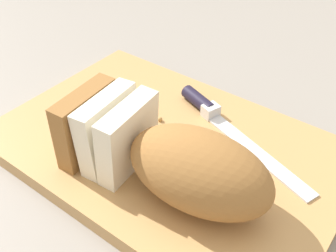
% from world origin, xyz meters
% --- Properties ---
extents(ground_plane, '(3.00, 3.00, 0.00)m').
position_xyz_m(ground_plane, '(0.00, 0.00, 0.00)').
color(ground_plane, gray).
extents(cutting_board, '(0.49, 0.33, 0.02)m').
position_xyz_m(cutting_board, '(0.00, 0.00, 0.01)').
color(cutting_board, tan).
rests_on(cutting_board, ground_plane).
extents(bread_loaf, '(0.27, 0.11, 0.10)m').
position_xyz_m(bread_loaf, '(-0.05, 0.06, 0.07)').
color(bread_loaf, '#996633').
rests_on(bread_loaf, cutting_board).
extents(bread_knife, '(0.25, 0.12, 0.02)m').
position_xyz_m(bread_knife, '(-0.03, -0.08, 0.03)').
color(bread_knife, silver).
rests_on(bread_knife, cutting_board).
extents(crumb_near_knife, '(0.01, 0.01, 0.01)m').
position_xyz_m(crumb_near_knife, '(0.04, -0.03, 0.03)').
color(crumb_near_knife, tan).
rests_on(crumb_near_knife, cutting_board).
extents(crumb_near_loaf, '(0.00, 0.00, 0.00)m').
position_xyz_m(crumb_near_loaf, '(-0.05, -0.02, 0.03)').
color(crumb_near_loaf, tan).
rests_on(crumb_near_loaf, cutting_board).
extents(crumb_stray_left, '(0.01, 0.01, 0.01)m').
position_xyz_m(crumb_stray_left, '(-0.06, -0.05, 0.03)').
color(crumb_stray_left, tan).
rests_on(crumb_stray_left, cutting_board).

